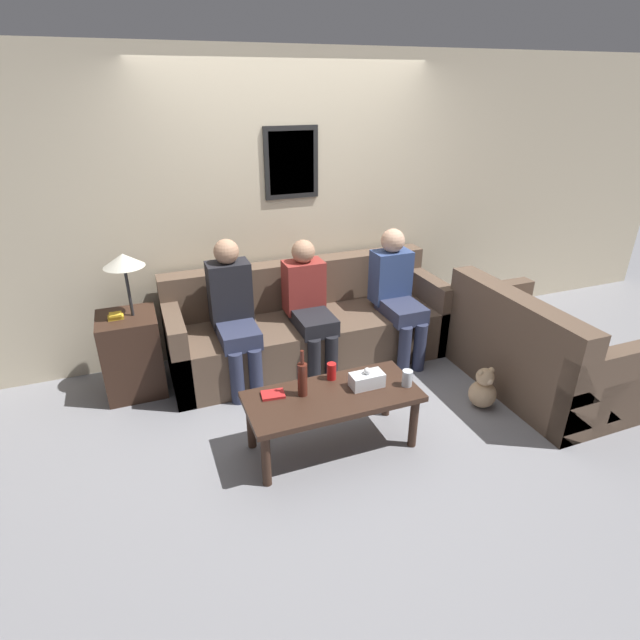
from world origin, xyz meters
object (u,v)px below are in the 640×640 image
(wine_bottle, at_px, (302,378))
(person_right, at_px, (397,291))
(person_left, at_px, (234,310))
(drinking_glass, at_px, (407,378))
(couch_side, at_px, (534,354))
(coffee_table, at_px, (333,402))
(teddy_bear, at_px, (483,390))
(couch_main, at_px, (309,328))
(person_middle, at_px, (309,303))

(wine_bottle, relative_size, person_right, 0.29)
(person_left, bearing_deg, wine_bottle, -77.35)
(wine_bottle, bearing_deg, drinking_glass, -11.84)
(couch_side, bearing_deg, wine_bottle, 91.22)
(coffee_table, distance_m, teddy_bear, 1.31)
(wine_bottle, xyz_separation_m, person_right, (1.23, 0.96, 0.08))
(couch_main, height_order, coffee_table, couch_main)
(couch_side, relative_size, teddy_bear, 4.29)
(person_middle, bearing_deg, wine_bottle, -112.11)
(person_middle, height_order, teddy_bear, person_middle)
(person_left, height_order, person_right, person_left)
(couch_main, relative_size, person_right, 2.12)
(wine_bottle, relative_size, teddy_bear, 0.99)
(coffee_table, height_order, person_middle, person_middle)
(couch_side, relative_size, person_right, 1.24)
(couch_side, height_order, coffee_table, couch_side)
(person_left, relative_size, person_right, 1.04)
(coffee_table, height_order, person_right, person_right)
(couch_side, relative_size, wine_bottle, 4.32)
(person_left, relative_size, teddy_bear, 3.60)
(person_right, bearing_deg, coffee_table, -135.25)
(couch_main, xyz_separation_m, coffee_table, (-0.28, -1.24, 0.06))
(person_middle, bearing_deg, coffee_table, -101.77)
(coffee_table, xyz_separation_m, person_middle, (0.23, 1.09, 0.25))
(coffee_table, distance_m, person_left, 1.21)
(person_left, bearing_deg, person_middle, -0.03)
(coffee_table, relative_size, person_middle, 1.03)
(coffee_table, bearing_deg, person_middle, 78.23)
(wine_bottle, distance_m, drinking_glass, 0.73)
(coffee_table, bearing_deg, teddy_bear, 1.12)
(couch_main, height_order, person_middle, person_middle)
(couch_main, bearing_deg, coffee_table, -102.51)
(person_right, relative_size, teddy_bear, 3.47)
(couch_main, bearing_deg, couch_side, -36.11)
(couch_side, height_order, wine_bottle, couch_side)
(couch_main, xyz_separation_m, person_middle, (-0.05, -0.15, 0.31))
(couch_main, height_order, couch_side, same)
(couch_side, distance_m, person_left, 2.48)
(wine_bottle, bearing_deg, person_right, 38.10)
(coffee_table, height_order, teddy_bear, coffee_table)
(coffee_table, distance_m, person_right, 1.49)
(coffee_table, height_order, wine_bottle, wine_bottle)
(couch_main, bearing_deg, person_left, -167.81)
(couch_main, height_order, person_left, person_left)
(drinking_glass, relative_size, person_left, 0.09)
(couch_side, relative_size, coffee_table, 1.23)
(couch_side, height_order, drinking_glass, couch_side)
(couch_main, bearing_deg, person_right, -15.82)
(person_right, height_order, teddy_bear, person_right)
(wine_bottle, height_order, person_middle, person_middle)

